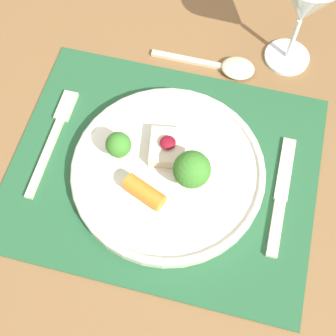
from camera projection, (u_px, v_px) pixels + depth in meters
name	position (u px, v px, depth m)	size (l,w,h in m)	color
ground_plane	(166.00, 280.00, 1.41)	(8.00, 8.00, 0.00)	gray
dining_table	(164.00, 191.00, 0.79)	(1.57, 1.06, 0.77)	brown
placemat	(164.00, 169.00, 0.72)	(0.46, 0.37, 0.00)	#235633
dinner_plate	(168.00, 170.00, 0.70)	(0.29, 0.29, 0.08)	silver
fork	(55.00, 134.00, 0.74)	(0.02, 0.19, 0.01)	beige
knife	(280.00, 203.00, 0.69)	(0.02, 0.19, 0.01)	beige
spoon	(229.00, 67.00, 0.80)	(0.18, 0.05, 0.02)	beige
wine_glass_near	(306.00, 4.00, 0.70)	(0.10, 0.10, 0.17)	white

